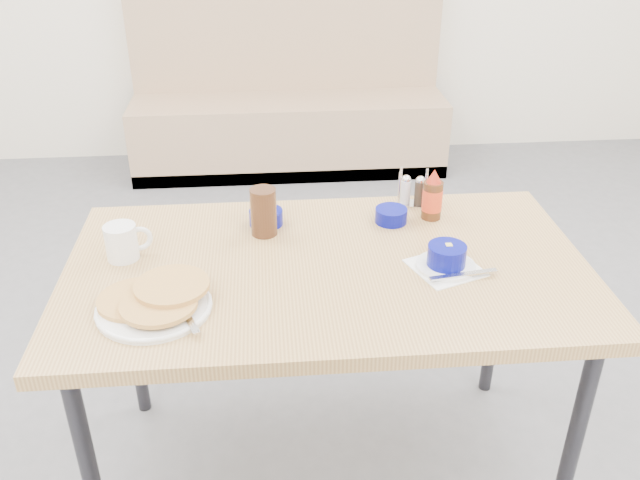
{
  "coord_description": "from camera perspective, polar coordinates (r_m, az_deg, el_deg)",
  "views": [
    {
      "loc": [
        -0.15,
        -1.29,
        1.7
      ],
      "look_at": [
        -0.02,
        0.28,
        0.82
      ],
      "focal_mm": 38.0,
      "sensor_mm": 36.0,
      "label": 1
    }
  ],
  "objects": [
    {
      "name": "creamer_bowl",
      "position": [
        2.01,
        -4.56,
        1.92
      ],
      "size": [
        0.1,
        0.1,
        0.04
      ],
      "rotation": [
        0.0,
        0.0,
        0.41
      ],
      "color": "#050974",
      "rests_on": "dining_table"
    },
    {
      "name": "sugar_wrapper",
      "position": [
        1.7,
        -12.0,
        -5.12
      ],
      "size": [
        0.04,
        0.03,
        0.0
      ],
      "primitive_type": "cube",
      "rotation": [
        0.0,
        0.0,
        0.25
      ],
      "color": "#D1456D",
      "rests_on": "dining_table"
    },
    {
      "name": "amber_tumbler",
      "position": [
        1.94,
        -4.77,
        2.38
      ],
      "size": [
        0.09,
        0.09,
        0.14
      ],
      "primitive_type": "cylinder",
      "rotation": [
        0.0,
        0.0,
        -0.23
      ],
      "color": "#402414",
      "rests_on": "dining_table"
    },
    {
      "name": "butter_bowl",
      "position": [
        2.03,
        6.01,
        2.07
      ],
      "size": [
        0.1,
        0.1,
        0.04
      ],
      "rotation": [
        0.0,
        0.0,
        0.08
      ],
      "color": "#050974",
      "rests_on": "dining_table"
    },
    {
      "name": "pancake_plate",
      "position": [
        1.68,
        -13.73,
        -5.08
      ],
      "size": [
        0.28,
        0.28,
        0.05
      ],
      "rotation": [
        0.0,
        0.0,
        0.07
      ],
      "color": "white",
      "rests_on": "dining_table"
    },
    {
      "name": "dining_table",
      "position": [
        1.85,
        0.62,
        -3.67
      ],
      "size": [
        1.4,
        0.8,
        0.76
      ],
      "color": "tan",
      "rests_on": "ground"
    },
    {
      "name": "booth_bench",
      "position": [
        4.3,
        -2.68,
        10.85
      ],
      "size": [
        1.9,
        0.56,
        1.22
      ],
      "color": "tan",
      "rests_on": "ground"
    },
    {
      "name": "condiment_caddy",
      "position": [
        2.14,
        7.79,
        3.98
      ],
      "size": [
        0.11,
        0.08,
        0.11
      ],
      "rotation": [
        0.0,
        0.0,
        -0.28
      ],
      "color": "silver",
      "rests_on": "dining_table"
    },
    {
      "name": "coffee_mug",
      "position": [
        1.89,
        -16.26,
        -0.12
      ],
      "size": [
        0.13,
        0.09,
        0.1
      ],
      "rotation": [
        0.0,
        0.0,
        0.3
      ],
      "color": "white",
      "rests_on": "dining_table"
    },
    {
      "name": "syrup_bottle",
      "position": [
        2.05,
        9.44,
        3.57
      ],
      "size": [
        0.06,
        0.06,
        0.16
      ],
      "rotation": [
        0.0,
        0.0,
        0.03
      ],
      "color": "#47230F",
      "rests_on": "dining_table"
    },
    {
      "name": "grits_setting",
      "position": [
        1.81,
        10.61,
        -1.57
      ],
      "size": [
        0.23,
        0.22,
        0.07
      ],
      "rotation": [
        0.0,
        0.0,
        0.37
      ],
      "color": "white",
      "rests_on": "dining_table"
    }
  ]
}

